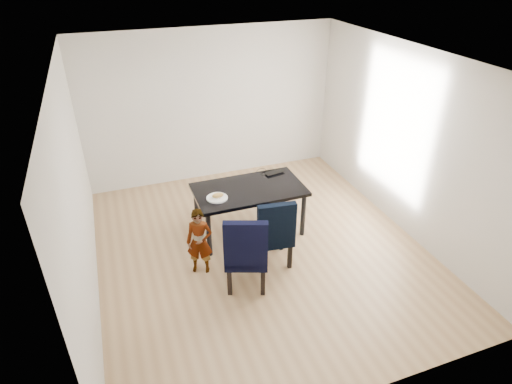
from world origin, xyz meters
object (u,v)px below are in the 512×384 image
object	(u,v)px
child	(200,242)
plate	(217,198)
dining_table	(249,210)
chair_left	(246,249)
laptop	(273,172)
chair_right	(272,229)

from	to	relation	value
child	plate	world-z (taller)	child
child	dining_table	bearing A→B (deg)	57.78
dining_table	chair_left	world-z (taller)	chair_left
child	laptop	distance (m)	1.77
chair_left	plate	size ratio (longest dim) A/B	3.64
dining_table	plate	bearing A→B (deg)	-166.98
plate	laptop	size ratio (longest dim) A/B	0.95
dining_table	laptop	world-z (taller)	laptop
chair_left	child	xyz separation A→B (m)	(-0.49, 0.44, -0.07)
dining_table	chair_right	distance (m)	0.80
plate	laptop	bearing A→B (deg)	24.36
chair_left	laptop	bearing A→B (deg)	77.20
chair_left	laptop	xyz separation A→B (m)	(0.94, 1.44, 0.22)
laptop	child	bearing A→B (deg)	24.93
chair_right	plate	size ratio (longest dim) A/B	3.47
chair_left	plate	distance (m)	1.00
chair_left	chair_right	world-z (taller)	chair_left
child	plate	size ratio (longest dim) A/B	3.17
child	laptop	size ratio (longest dim) A/B	3.00
chair_right	child	world-z (taller)	chair_right
dining_table	chair_right	bearing A→B (deg)	-85.98
dining_table	plate	distance (m)	0.65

